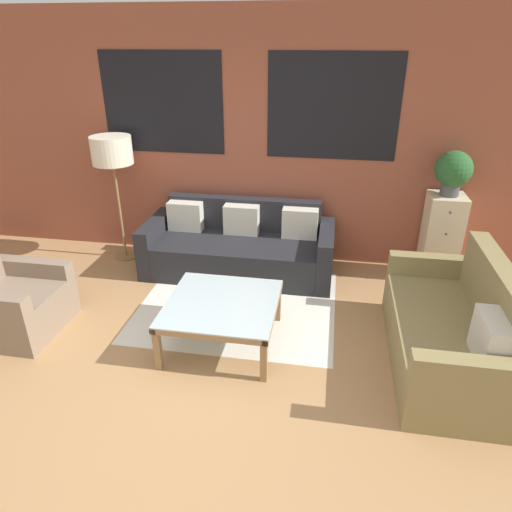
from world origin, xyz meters
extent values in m
plane|color=#AD7F51|center=(0.00, 0.00, 0.00)|extent=(16.00, 16.00, 0.00)
cube|color=brown|center=(0.00, 2.44, 1.40)|extent=(8.40, 0.08, 2.80)
cube|color=black|center=(-0.95, 2.39, 1.80)|extent=(1.40, 0.01, 1.10)
cube|color=black|center=(0.95, 2.39, 1.80)|extent=(1.40, 0.01, 1.10)
cube|color=silver|center=(0.14, 1.17, 0.00)|extent=(1.96, 1.68, 0.00)
cube|color=#232328|center=(0.00, 1.82, 0.20)|extent=(1.81, 0.72, 0.40)
cube|color=#232328|center=(0.00, 2.26, 0.39)|extent=(1.81, 0.16, 0.78)
cube|color=#232328|center=(-0.98, 1.90, 0.29)|extent=(0.16, 0.88, 0.58)
cube|color=#232328|center=(0.99, 1.90, 0.29)|extent=(0.16, 0.88, 0.58)
cube|color=beige|center=(-0.67, 2.10, 0.57)|extent=(0.40, 0.16, 0.34)
cube|color=beige|center=(0.00, 2.10, 0.57)|extent=(0.40, 0.16, 0.34)
cube|color=beige|center=(0.68, 2.10, 0.57)|extent=(0.40, 0.16, 0.34)
cube|color=olive|center=(1.92, 0.59, 0.21)|extent=(0.64, 1.41, 0.42)
cube|color=olive|center=(2.32, 0.59, 0.46)|extent=(0.16, 1.41, 0.92)
cube|color=olive|center=(2.00, 1.36, 0.31)|extent=(0.80, 0.14, 0.62)
cube|color=olive|center=(2.00, -0.19, 0.31)|extent=(0.80, 0.14, 0.62)
cube|color=beige|center=(2.16, 0.10, 0.59)|extent=(0.16, 0.40, 0.34)
cube|color=#84705B|center=(-1.71, 0.43, 0.20)|extent=(0.64, 0.52, 0.40)
cube|color=#84705B|center=(-1.79, 0.76, 0.28)|extent=(0.80, 0.14, 0.56)
cube|color=silver|center=(0.14, 0.54, 0.41)|extent=(0.95, 0.95, 0.01)
cube|color=#99754C|center=(0.14, 0.09, 0.38)|extent=(0.95, 0.05, 0.05)
cube|color=#99754C|center=(0.14, 0.99, 0.38)|extent=(0.95, 0.05, 0.05)
cube|color=#99754C|center=(-0.31, 0.54, 0.38)|extent=(0.05, 0.95, 0.05)
cube|color=#99754C|center=(0.59, 0.54, 0.38)|extent=(0.05, 0.95, 0.05)
cube|color=#99754C|center=(-0.30, 0.10, 0.20)|extent=(0.06, 0.05, 0.41)
cube|color=#99754C|center=(0.58, 0.10, 0.20)|extent=(0.05, 0.05, 0.41)
cube|color=#99754C|center=(-0.30, 0.98, 0.20)|extent=(0.06, 0.06, 0.41)
cube|color=#99754C|center=(0.58, 0.98, 0.20)|extent=(0.05, 0.06, 0.41)
cylinder|color=olive|center=(-1.46, 2.04, 0.01)|extent=(0.28, 0.28, 0.02)
cylinder|color=olive|center=(-1.46, 2.04, 0.60)|extent=(0.03, 0.03, 1.15)
cylinder|color=beige|center=(-1.46, 2.04, 1.33)|extent=(0.46, 0.46, 0.31)
cube|color=beige|center=(2.22, 2.17, 0.48)|extent=(0.38, 0.38, 0.97)
sphere|color=#38332D|center=(2.22, 1.97, 0.84)|extent=(0.02, 0.02, 0.02)
sphere|color=#38332D|center=(2.22, 1.97, 0.60)|extent=(0.02, 0.02, 0.02)
sphere|color=#38332D|center=(2.22, 1.97, 0.36)|extent=(0.02, 0.02, 0.02)
sphere|color=#38332D|center=(2.22, 1.97, 0.12)|extent=(0.02, 0.02, 0.02)
cylinder|color=#47474C|center=(2.22, 2.17, 1.03)|extent=(0.19, 0.19, 0.12)
sphere|color=#285B2D|center=(2.22, 2.17, 1.25)|extent=(0.38, 0.38, 0.38)
camera|label=1|loc=(1.00, -2.72, 2.48)|focal=32.00mm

